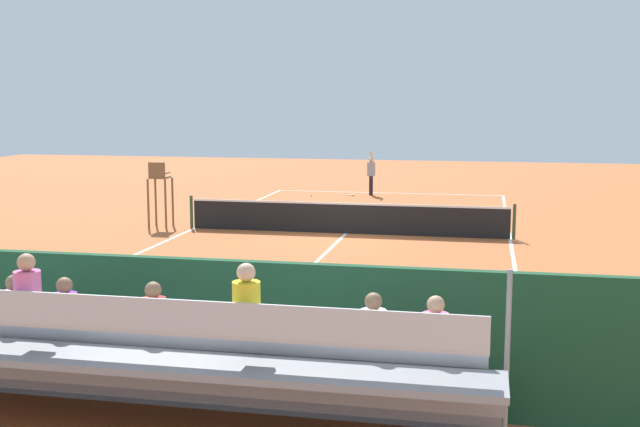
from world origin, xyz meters
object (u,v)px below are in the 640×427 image
object	(u,v)px
tennis_net	(346,218)
tennis_racket	(351,195)
bleacher_stand	(140,361)
umpire_chair	(159,187)
tennis_ball_near	(311,196)
courtside_bench	(293,349)
tennis_player	(371,172)
equipment_bag	(195,370)

from	to	relation	value
tennis_net	tennis_racket	distance (m)	9.97
bleacher_stand	umpire_chair	bearing A→B (deg)	-67.77
umpire_chair	tennis_ball_near	bearing A→B (deg)	-109.09
tennis_net	bleacher_stand	xyz separation A→B (m)	(-0.10, 15.38, 0.48)
umpire_chair	bleacher_stand	bearing A→B (deg)	112.23
tennis_racket	tennis_ball_near	bearing A→B (deg)	27.42
bleacher_stand	tennis_ball_near	size ratio (longest dim) A/B	137.27
courtside_bench	tennis_player	xyz separation A→B (m)	(2.18, -23.30, 0.46)
tennis_player	tennis_racket	bearing A→B (deg)	12.28
tennis_net	umpire_chair	world-z (taller)	umpire_chair
tennis_racket	bleacher_stand	bearing A→B (deg)	93.59
equipment_bag	tennis_racket	size ratio (longest dim) A/B	1.55
equipment_bag	tennis_net	bearing A→B (deg)	-89.77
tennis_net	umpire_chair	bearing A→B (deg)	-0.35
tennis_player	equipment_bag	bearing A→B (deg)	91.72
umpire_chair	tennis_ball_near	distance (m)	9.58
bleacher_stand	tennis_player	xyz separation A→B (m)	(0.75, -25.41, 0.04)
bleacher_stand	tennis_ball_near	xyz separation A→B (m)	(3.19, -24.39, -0.95)
tennis_player	tennis_racket	world-z (taller)	tennis_player
tennis_player	tennis_ball_near	xyz separation A→B (m)	(2.45, 1.02, -0.98)
courtside_bench	equipment_bag	distance (m)	1.53
umpire_chair	tennis_ball_near	world-z (taller)	umpire_chair
tennis_ball_near	umpire_chair	bearing A→B (deg)	70.91
tennis_player	tennis_ball_near	bearing A→B (deg)	22.59
tennis_player	bleacher_stand	bearing A→B (deg)	91.69
bleacher_stand	equipment_bag	bearing A→B (deg)	-88.66
courtside_bench	tennis_player	distance (m)	23.41
tennis_ball_near	equipment_bag	bearing A→B (deg)	98.00
bleacher_stand	umpire_chair	distance (m)	16.66
umpire_chair	equipment_bag	world-z (taller)	umpire_chair
tennis_ball_near	bleacher_stand	bearing A→B (deg)	97.46
tennis_net	tennis_ball_near	size ratio (longest dim) A/B	156.06
equipment_bag	tennis_racket	distance (m)	23.30
bleacher_stand	courtside_bench	xyz separation A→B (m)	(-1.43, -2.11, -0.42)
bleacher_stand	tennis_net	bearing A→B (deg)	-89.63
tennis_net	equipment_bag	bearing A→B (deg)	90.23
tennis_net	tennis_racket	bearing A→B (deg)	-81.44
tennis_net	equipment_bag	distance (m)	13.40
tennis_player	tennis_ball_near	size ratio (longest dim) A/B	29.18
umpire_chair	tennis_player	distance (m)	11.43
tennis_net	courtside_bench	size ratio (longest dim) A/B	5.72
equipment_bag	tennis_player	world-z (taller)	tennis_player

